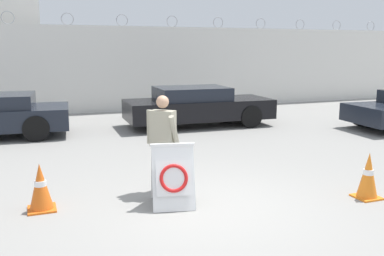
# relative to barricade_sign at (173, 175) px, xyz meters

# --- Properties ---
(ground_plane) EXTENTS (90.00, 90.00, 0.00)m
(ground_plane) POSITION_rel_barricade_sign_xyz_m (0.51, -0.29, -0.50)
(ground_plane) COLOR gray
(perimeter_wall) EXTENTS (36.00, 0.30, 3.83)m
(perimeter_wall) POSITION_rel_barricade_sign_xyz_m (0.51, 10.86, 1.19)
(perimeter_wall) COLOR silver
(perimeter_wall) RESTS_ON ground_plane
(barricade_sign) EXTENTS (0.81, 0.84, 1.02)m
(barricade_sign) POSITION_rel_barricade_sign_xyz_m (0.00, 0.00, 0.00)
(barricade_sign) COLOR white
(barricade_sign) RESTS_ON ground_plane
(security_guard) EXTENTS (0.51, 0.63, 1.71)m
(security_guard) POSITION_rel_barricade_sign_xyz_m (0.07, 0.74, 0.44)
(security_guard) COLOR #232838
(security_guard) RESTS_ON ground_plane
(traffic_cone_near) EXTENTS (0.43, 0.43, 0.75)m
(traffic_cone_near) POSITION_rel_barricade_sign_xyz_m (-1.99, 0.55, -0.13)
(traffic_cone_near) COLOR orange
(traffic_cone_near) RESTS_ON ground_plane
(traffic_cone_mid) EXTENTS (0.40, 0.40, 0.79)m
(traffic_cone_mid) POSITION_rel_barricade_sign_xyz_m (3.18, -0.84, -0.11)
(traffic_cone_mid) COLOR orange
(traffic_cone_mid) RESTS_ON ground_plane
(parked_car_rear_sedan) EXTENTS (4.79, 2.10, 1.28)m
(parked_car_rear_sedan) POSITION_rel_barricade_sign_xyz_m (3.03, 6.60, 0.15)
(parked_car_rear_sedan) COLOR black
(parked_car_rear_sedan) RESTS_ON ground_plane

